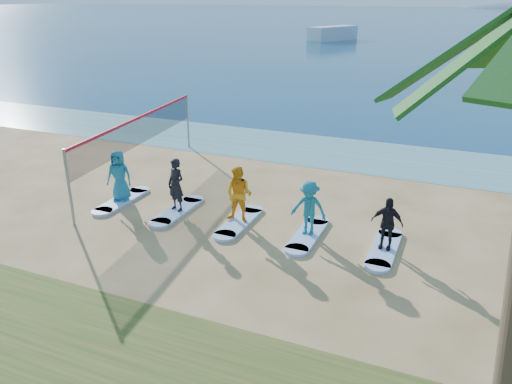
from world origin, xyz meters
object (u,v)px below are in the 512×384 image
at_px(student_3, 309,208).
at_px(surfboard_4, 384,249).
at_px(volleyball_net, 139,131).
at_px(surfboard_1, 178,211).
at_px(student_2, 239,195).
at_px(student_4, 387,223).
at_px(surfboard_2, 239,222).
at_px(boat_offshore_a, 332,40).
at_px(student_0, 119,176).
at_px(surfboard_0, 122,201).
at_px(student_1, 176,185).
at_px(surfboard_3, 308,235).

bearing_deg(student_3, surfboard_4, 1.44).
relative_size(volleyball_net, surfboard_1, 4.10).
distance_m(student_2, student_4, 4.54).
height_order(surfboard_2, surfboard_4, same).
distance_m(boat_offshore_a, student_0, 67.53).
relative_size(student_0, surfboard_1, 0.81).
xyz_separation_m(student_0, surfboard_1, (2.27, 0.00, -0.93)).
bearing_deg(volleyball_net, surfboard_0, -72.71).
height_order(student_2, student_4, student_2).
bearing_deg(surfboard_2, surfboard_1, 180.00).
bearing_deg(student_1, surfboard_4, 14.59).
distance_m(surfboard_0, student_2, 4.63).
bearing_deg(surfboard_0, surfboard_4, 0.00).
height_order(surfboard_3, student_3, student_3).
height_order(student_0, surfboard_2, student_0).
bearing_deg(surfboard_4, surfboard_3, 180.00).
xyz_separation_m(student_1, student_3, (4.54, 0.00, -0.05)).
distance_m(surfboard_0, surfboard_3, 6.80).
distance_m(student_1, surfboard_3, 4.63).
relative_size(student_1, surfboard_2, 0.80).
bearing_deg(student_1, boat_offshore_a, 115.29).
bearing_deg(student_0, student_2, -14.44).
relative_size(volleyball_net, student_3, 5.42).
distance_m(student_2, student_3, 2.27).
height_order(volleyball_net, student_4, volleyball_net).
bearing_deg(boat_offshore_a, surfboard_1, -55.67).
bearing_deg(surfboard_4, surfboard_2, 180.00).
relative_size(student_0, surfboard_2, 0.81).
xyz_separation_m(student_1, student_2, (2.27, 0.00, 0.02)).
xyz_separation_m(surfboard_2, student_4, (4.54, -0.00, 0.81)).
distance_m(boat_offshore_a, surfboard_3, 68.89).
bearing_deg(surfboard_2, surfboard_4, 0.00).
bearing_deg(student_4, surfboard_3, -177.12).
distance_m(surfboard_1, student_2, 2.46).
bearing_deg(student_3, student_1, -178.56).
xyz_separation_m(student_1, student_4, (6.80, 0.00, -0.12)).
relative_size(surfboard_1, surfboard_4, 1.00).
bearing_deg(student_0, surfboard_3, -14.44).
bearing_deg(boat_offshore_a, student_1, -55.67).
distance_m(volleyball_net, surfboard_3, 8.09).
height_order(volleyball_net, surfboard_0, volleyball_net).
distance_m(volleyball_net, surfboard_1, 4.22).
height_order(student_1, surfboard_2, student_1).
bearing_deg(boat_offshore_a, student_4, -50.15).
relative_size(boat_offshore_a, student_2, 5.05).
height_order(volleyball_net, student_1, volleyball_net).
relative_size(student_0, student_3, 1.06).
distance_m(student_1, surfboard_4, 6.87).
xyz_separation_m(volleyball_net, boat_offshore_a, (-9.62, 64.40, -1.90)).
relative_size(boat_offshore_a, surfboard_4, 4.12).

